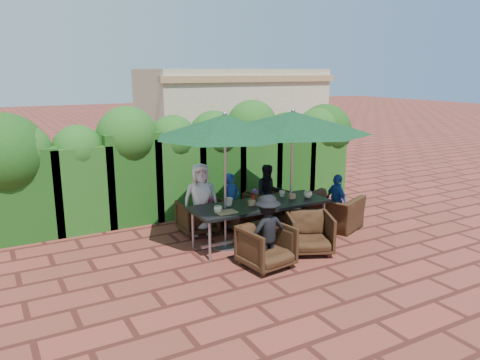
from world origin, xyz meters
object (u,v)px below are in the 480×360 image
dining_table (260,207)px  umbrella_right (293,122)px  umbrella_left (225,126)px  chair_near_left (266,244)px  chair_far_left (197,215)px  chair_near_right (309,231)px  chair_far_right (268,204)px  chair_end_right (333,206)px  chair_far_mid (241,211)px

dining_table → umbrella_right: size_ratio=0.91×
umbrella_right → umbrella_left: bearing=179.0°
chair_near_left → umbrella_right: bearing=33.6°
dining_table → chair_far_left: size_ratio=3.69×
chair_far_left → chair_near_right: bearing=125.3°
chair_near_left → chair_far_left: bearing=90.6°
dining_table → chair_far_left: bearing=127.1°
chair_far_left → chair_near_right: 2.31m
chair_far_right → chair_near_right: bearing=67.3°
umbrella_right → chair_near_left: 2.44m
umbrella_right → chair_near_left: (-1.22, -1.05, -1.83)m
chair_end_right → chair_near_left: bearing=90.9°
chair_far_left → chair_far_right: 1.63m
dining_table → chair_near_right: (0.48, -0.86, -0.29)m
chair_far_mid → chair_near_left: bearing=62.0°
umbrella_left → umbrella_right: bearing=-1.0°
umbrella_left → chair_near_left: size_ratio=3.18×
chair_far_mid → dining_table: bearing=74.2°
chair_far_mid → chair_near_right: (0.40, -1.73, 0.03)m
chair_near_left → chair_far_right: bearing=49.4°
chair_far_left → chair_far_right: bearing=179.3°
umbrella_right → chair_far_left: size_ratio=4.06×
dining_table → chair_end_right: bearing=-0.8°
dining_table → umbrella_right: umbrella_right is taller
chair_far_left → dining_table: bearing=128.5°
dining_table → chair_far_right: (0.82, 1.00, -0.30)m
dining_table → chair_far_mid: size_ratio=3.68×
chair_far_mid → chair_far_right: (0.74, 0.13, 0.02)m
chair_near_left → chair_far_mid: bearing=65.2°
umbrella_right → chair_near_right: bearing=-104.0°
chair_far_mid → chair_near_left: (-0.60, -1.89, 0.03)m
chair_far_right → chair_end_right: chair_end_right is taller
chair_far_mid → chair_far_right: 0.75m
chair_near_right → dining_table: bearing=144.2°
umbrella_right → chair_near_right: (-0.22, -0.89, -1.82)m
dining_table → chair_far_left: 1.37m
umbrella_left → chair_end_right: size_ratio=2.36×
chair_far_left → chair_far_mid: size_ratio=1.00×
chair_far_right → chair_end_right: size_ratio=0.72×
chair_near_right → chair_far_left: bearing=148.6°
umbrella_left → chair_far_left: (-0.10, 1.01, -1.86)m
umbrella_left → chair_near_left: umbrella_left is taller
chair_near_left → chair_end_right: bearing=17.0°
dining_table → chair_near_right: bearing=-60.6°
chair_near_left → chair_end_right: (2.24, 1.00, 0.07)m
chair_far_mid → chair_end_right: 1.86m
chair_far_right → chair_end_right: bearing=118.7°
umbrella_left → chair_far_right: 2.57m
umbrella_right → chair_near_right: 2.04m
umbrella_left → dining_table: bearing=-4.4°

